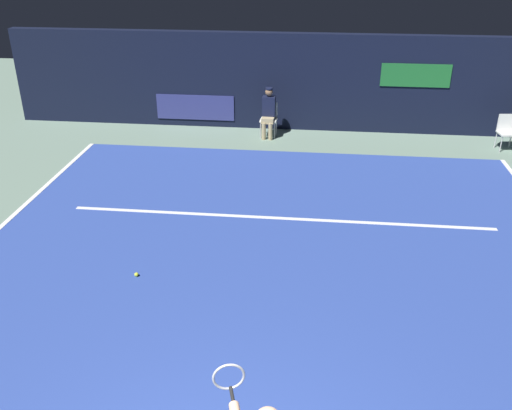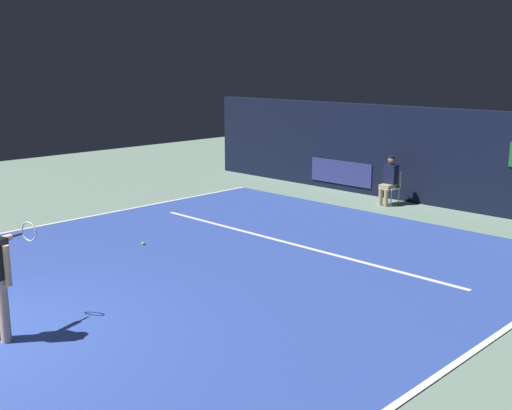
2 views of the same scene
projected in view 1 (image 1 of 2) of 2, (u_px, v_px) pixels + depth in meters
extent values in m
plane|color=slate|center=(270.00, 275.00, 8.90)|extent=(31.47, 31.47, 0.00)
cube|color=#2D479E|center=(270.00, 275.00, 8.90)|extent=(10.41, 11.17, 0.01)
cube|color=white|center=(279.00, 218.00, 10.64)|extent=(8.12, 0.10, 0.01)
cube|color=black|center=(295.00, 82.00, 15.03)|extent=(15.81, 0.30, 2.60)
cube|color=navy|center=(195.00, 107.00, 15.49)|extent=(2.20, 0.04, 0.70)
cube|color=#1E6B2D|center=(416.00, 75.00, 14.44)|extent=(1.80, 0.04, 0.60)
cylinder|color=black|center=(233.00, 400.00, 4.74)|extent=(0.12, 0.30, 0.03)
torus|color=#B2B2B7|center=(229.00, 377.00, 4.99)|extent=(0.30, 0.11, 0.30)
cube|color=white|center=(269.00, 120.00, 14.74)|extent=(0.46, 0.42, 0.04)
cube|color=white|center=(270.00, 110.00, 14.82)|extent=(0.42, 0.05, 0.42)
cylinder|color=#B2B2B7|center=(261.00, 130.00, 14.72)|extent=(0.03, 0.03, 0.46)
cylinder|color=#B2B2B7|center=(274.00, 131.00, 14.67)|extent=(0.03, 0.03, 0.46)
cylinder|color=#B2B2B7|center=(263.00, 126.00, 15.02)|extent=(0.03, 0.03, 0.46)
cylinder|color=#B2B2B7|center=(276.00, 127.00, 14.97)|extent=(0.03, 0.03, 0.46)
cube|color=tan|center=(268.00, 119.00, 14.65)|extent=(0.34, 0.42, 0.14)
cylinder|color=tan|center=(264.00, 131.00, 14.63)|extent=(0.11, 0.11, 0.46)
cylinder|color=tan|center=(270.00, 132.00, 14.60)|extent=(0.11, 0.11, 0.46)
cube|color=#141933|center=(269.00, 106.00, 14.61)|extent=(0.35, 0.24, 0.52)
sphere|color=#8C6647|center=(269.00, 92.00, 14.45)|extent=(0.20, 0.20, 0.20)
cylinder|color=#141933|center=(269.00, 89.00, 14.41)|extent=(0.19, 0.19, 0.04)
cube|color=white|center=(507.00, 133.00, 13.82)|extent=(0.48, 0.45, 0.04)
cube|color=white|center=(506.00, 122.00, 13.90)|extent=(0.42, 0.08, 0.42)
cylinder|color=#B2B2B7|center=(501.00, 144.00, 13.77)|extent=(0.03, 0.03, 0.44)
cylinder|color=#B2B2B7|center=(496.00, 139.00, 14.07)|extent=(0.03, 0.03, 0.44)
cylinder|color=#B2B2B7|center=(510.00, 139.00, 14.07)|extent=(0.03, 0.03, 0.44)
sphere|color=#CCE033|center=(136.00, 275.00, 8.83)|extent=(0.07, 0.07, 0.07)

